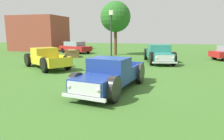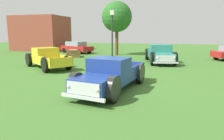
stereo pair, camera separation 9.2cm
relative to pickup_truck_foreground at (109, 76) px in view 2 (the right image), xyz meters
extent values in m
plane|color=#3D6B28|center=(0.10, 0.96, -0.71)|extent=(80.00, 80.00, 0.00)
cube|color=navy|center=(-0.22, -1.28, -0.07)|extent=(1.70, 1.69, 0.53)
cube|color=silver|center=(-0.35, -2.01, -0.07)|extent=(1.31, 0.29, 0.45)
sphere|color=silver|center=(0.23, -2.09, -0.05)|extent=(0.19, 0.19, 0.19)
sphere|color=silver|center=(-0.93, -1.89, -0.05)|extent=(0.19, 0.19, 0.19)
cube|color=navy|center=(0.01, 0.06, 0.22)|extent=(1.81, 1.52, 1.11)
cube|color=#8C9EA8|center=(-0.09, -0.52, 0.46)|extent=(1.38, 0.28, 0.49)
cube|color=navy|center=(0.30, 1.68, -0.29)|extent=(1.95, 2.28, 0.10)
cube|color=navy|center=(1.05, 1.55, 0.02)|extent=(0.43, 2.02, 0.53)
cube|color=navy|center=(-0.46, 1.81, 0.02)|extent=(0.43, 2.02, 0.53)
cube|color=navy|center=(0.47, 2.64, 0.02)|extent=(1.61, 0.36, 0.53)
cylinder|color=black|center=(0.58, -1.42, -0.34)|extent=(0.34, 0.76, 0.74)
cylinder|color=#B7B7BC|center=(0.59, -1.42, -0.34)|extent=(0.28, 0.33, 0.29)
cylinder|color=black|center=(0.58, -1.42, -0.15)|extent=(0.43, 0.96, 0.93)
cylinder|color=black|center=(-1.03, -1.13, -0.34)|extent=(0.34, 0.76, 0.74)
cylinder|color=#B7B7BC|center=(-1.04, -1.13, -0.34)|extent=(0.28, 0.33, 0.29)
cylinder|color=black|center=(-1.03, -1.13, -0.15)|extent=(0.43, 0.96, 0.93)
cylinder|color=black|center=(1.14, 1.78, -0.34)|extent=(0.34, 0.76, 0.74)
cylinder|color=#B7B7BC|center=(1.15, 1.78, -0.34)|extent=(0.28, 0.33, 0.29)
cylinder|color=black|center=(1.14, 1.78, -0.15)|extent=(0.43, 0.96, 0.93)
cylinder|color=black|center=(-0.46, 2.06, -0.34)|extent=(0.34, 0.76, 0.74)
cylinder|color=#B7B7BC|center=(-0.47, 2.06, -0.34)|extent=(0.28, 0.33, 0.29)
cylinder|color=black|center=(-0.46, 2.06, -0.15)|extent=(0.43, 0.96, 0.93)
cube|color=silver|center=(-0.36, -2.05, -0.38)|extent=(1.76, 0.40, 0.12)
cube|color=#2D8475|center=(2.18, 8.03, -0.04)|extent=(1.86, 1.84, 0.56)
cube|color=silver|center=(2.35, 7.26, -0.04)|extent=(1.38, 0.37, 0.47)
sphere|color=silver|center=(2.95, 7.42, -0.01)|extent=(0.20, 0.20, 0.20)
sphere|color=silver|center=(1.74, 7.14, -0.01)|extent=(0.20, 0.20, 0.20)
cube|color=#2D8475|center=(1.86, 9.43, 0.27)|extent=(1.96, 1.67, 1.18)
cube|color=#8C9EA8|center=(2.00, 8.82, 0.53)|extent=(1.45, 0.36, 0.52)
cube|color=#2D8475|center=(1.48, 11.13, -0.27)|extent=(2.14, 2.47, 0.10)
cube|color=#2D8475|center=(2.28, 11.31, 0.07)|extent=(0.55, 2.12, 0.56)
cube|color=#2D8475|center=(0.69, 10.95, 0.07)|extent=(0.55, 2.12, 0.56)
cube|color=#2D8475|center=(1.26, 12.14, 0.07)|extent=(1.69, 0.45, 0.56)
cylinder|color=black|center=(3.02, 8.22, -0.32)|extent=(0.39, 0.81, 0.78)
cylinder|color=#B7B7BC|center=(3.03, 8.22, -0.32)|extent=(0.31, 0.36, 0.31)
cylinder|color=black|center=(3.02, 8.22, -0.12)|extent=(0.49, 1.02, 0.98)
cylinder|color=black|center=(1.34, 7.84, -0.32)|extent=(0.39, 0.81, 0.78)
cylinder|color=#B7B7BC|center=(1.33, 7.84, -0.32)|extent=(0.31, 0.36, 0.31)
cylinder|color=black|center=(1.34, 7.84, -0.12)|extent=(0.49, 1.02, 0.98)
cylinder|color=black|center=(2.27, 11.57, -0.32)|extent=(0.39, 0.81, 0.78)
cylinder|color=#B7B7BC|center=(2.28, 11.57, -0.32)|extent=(0.31, 0.36, 0.31)
cylinder|color=black|center=(2.27, 11.57, -0.12)|extent=(0.49, 1.02, 0.98)
cylinder|color=black|center=(0.59, 11.19, -0.32)|extent=(0.39, 0.81, 0.78)
cylinder|color=#B7B7BC|center=(0.58, 11.19, -0.32)|extent=(0.31, 0.36, 0.31)
cylinder|color=black|center=(0.59, 11.19, -0.12)|extent=(0.49, 1.02, 0.98)
cube|color=silver|center=(2.36, 7.22, -0.36)|extent=(1.85, 0.51, 0.12)
cube|color=yellow|center=(-7.26, 5.58, -0.08)|extent=(2.03, 2.03, 0.53)
cube|color=silver|center=(-7.86, 6.01, -0.08)|extent=(0.81, 1.11, 0.45)
sphere|color=silver|center=(-8.19, 5.52, -0.05)|extent=(0.19, 0.19, 0.19)
sphere|color=silver|center=(-7.51, 6.48, -0.05)|extent=(0.19, 0.19, 0.19)
cube|color=yellow|center=(-6.16, 4.79, 0.21)|extent=(1.96, 2.04, 1.11)
cube|color=#8C9EA8|center=(-6.64, 5.14, 0.46)|extent=(0.84, 1.15, 0.49)
cube|color=yellow|center=(-4.83, 3.84, -0.29)|extent=(2.58, 2.49, 0.10)
cube|color=yellow|center=(-5.28, 3.22, 0.02)|extent=(1.69, 1.24, 0.53)
cube|color=yellow|center=(-4.39, 4.46, 0.02)|extent=(1.69, 1.24, 0.53)
cube|color=yellow|center=(-4.04, 3.27, 0.02)|extent=(1.00, 1.35, 0.53)
cylinder|color=black|center=(-7.73, 4.92, -0.34)|extent=(0.72, 0.60, 0.73)
cylinder|color=#B7B7BC|center=(-7.74, 4.91, -0.34)|extent=(0.37, 0.36, 0.29)
cylinder|color=black|center=(-7.73, 4.92, -0.16)|extent=(0.91, 0.76, 0.93)
cylinder|color=black|center=(-6.79, 6.24, -0.34)|extent=(0.72, 0.60, 0.73)
cylinder|color=#B7B7BC|center=(-6.78, 6.25, -0.34)|extent=(0.37, 0.36, 0.29)
cylinder|color=black|center=(-6.79, 6.24, -0.16)|extent=(0.91, 0.76, 0.93)
cylinder|color=black|center=(-5.11, 3.04, -0.34)|extent=(0.72, 0.60, 0.73)
cylinder|color=#B7B7BC|center=(-5.11, 3.03, -0.34)|extent=(0.37, 0.36, 0.29)
cylinder|color=black|center=(-5.11, 3.04, -0.16)|extent=(0.91, 0.76, 0.93)
cylinder|color=black|center=(-4.17, 4.36, -0.34)|extent=(0.72, 0.60, 0.73)
cylinder|color=#B7B7BC|center=(-4.16, 4.36, -0.34)|extent=(0.37, 0.36, 0.29)
cylinder|color=black|center=(-4.17, 4.36, -0.16)|extent=(0.91, 0.76, 0.93)
cube|color=silver|center=(-7.90, 6.03, -0.38)|extent=(1.10, 1.49, 0.12)
cylinder|color=black|center=(7.04, 13.22, -0.41)|extent=(0.62, 0.41, 0.59)
cube|color=#B21E1E|center=(-8.67, 15.58, -0.10)|extent=(4.68, 3.42, 0.59)
cube|color=#7F939E|center=(-8.81, 15.64, 0.47)|extent=(2.83, 2.37, 0.54)
cylinder|color=black|center=(-7.00, 15.68, -0.39)|extent=(0.66, 0.44, 0.63)
cylinder|color=black|center=(-7.66, 14.24, -0.39)|extent=(0.66, 0.44, 0.63)
cylinder|color=black|center=(-9.68, 16.91, -0.39)|extent=(0.66, 0.44, 0.63)
cylinder|color=black|center=(-10.34, 15.48, -0.39)|extent=(0.66, 0.44, 0.63)
cube|color=#2D2D33|center=(-1.86, 7.55, -0.58)|extent=(0.36, 0.36, 0.25)
cylinder|color=#2D2D33|center=(-1.86, 7.55, 1.38)|extent=(0.12, 0.12, 3.67)
cube|color=#F2EACC|center=(-1.86, 7.55, 3.39)|extent=(0.28, 0.28, 0.36)
cone|color=#2D2D33|center=(-1.86, 7.55, 3.57)|extent=(0.32, 0.32, 0.14)
cube|color=olive|center=(-7.23, 11.50, 0.04)|extent=(1.54, 1.97, 0.06)
cube|color=olive|center=(-6.70, 11.78, -0.26)|extent=(1.08, 1.73, 0.05)
cube|color=olive|center=(-7.77, 11.22, -0.26)|extent=(1.08, 1.73, 0.05)
cube|color=olive|center=(-6.87, 10.79, -0.33)|extent=(1.28, 0.72, 0.75)
cube|color=olive|center=(-7.60, 12.21, -0.33)|extent=(1.28, 0.72, 0.75)
cylinder|color=#2D6B2D|center=(-1.27, 5.18, -0.28)|extent=(0.56, 0.56, 0.85)
cylinder|color=black|center=(-1.27, 5.18, 0.19)|extent=(0.59, 0.59, 0.10)
cylinder|color=brown|center=(-3.21, 14.62, 0.81)|extent=(0.36, 0.36, 3.04)
sphere|color=#286623|center=(-3.21, 14.62, 3.61)|extent=(3.40, 3.40, 3.40)
cube|color=brown|center=(-15.60, 18.48, 1.74)|extent=(6.98, 5.51, 4.89)
camera|label=1|loc=(2.31, -8.39, 1.84)|focal=32.79mm
camera|label=2|loc=(2.40, -8.37, 1.84)|focal=32.79mm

